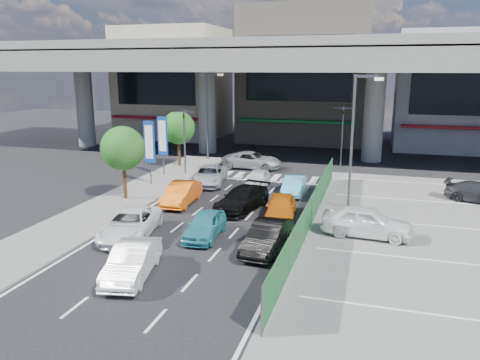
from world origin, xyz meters
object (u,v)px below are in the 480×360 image
(sedan_black_mid, at_px, (242,199))
(tree_far, at_px, (178,128))
(taxi_orange_left, at_px, (181,193))
(parked_sedan_white, at_px, (367,222))
(crossing_wagon_silver, at_px, (252,160))
(tree_near, at_px, (123,148))
(traffic_light_right, at_px, (343,121))
(wagon_silver_front_left, at_px, (209,175))
(taxi_teal_mid, at_px, (205,225))
(taxi_orange_right, at_px, (281,207))
(signboard_near, at_px, (149,144))
(traffic_cone, at_px, (335,215))
(sedan_white_mid_left, at_px, (130,224))
(hatch_white_back_mid, at_px, (132,261))
(sedan_white_front_mid, at_px, (258,179))
(kei_truck_front_right, at_px, (294,185))
(hatch_black_mid_right, at_px, (267,237))
(street_lamp_right, at_px, (355,131))
(traffic_light_left, at_px, (184,126))
(signboard_far, at_px, (163,138))

(sedan_black_mid, bearing_deg, tree_far, 141.33)
(taxi_orange_left, bearing_deg, parked_sedan_white, -17.62)
(taxi_orange_left, relative_size, crossing_wagon_silver, 0.83)
(tree_near, bearing_deg, taxi_orange_left, 2.71)
(traffic_light_right, bearing_deg, wagon_silver_front_left, -132.53)
(taxi_teal_mid, distance_m, taxi_orange_right, 5.09)
(taxi_orange_right, distance_m, wagon_silver_front_left, 9.26)
(parked_sedan_white, bearing_deg, taxi_teal_mid, 111.25)
(signboard_near, xyz_separation_m, traffic_cone, (13.68, -4.70, -2.63))
(taxi_orange_right, bearing_deg, signboard_near, 147.34)
(signboard_near, distance_m, sedan_white_mid_left, 11.00)
(tree_near, distance_m, hatch_white_back_mid, 12.15)
(signboard_near, xyz_separation_m, taxi_orange_left, (4.06, -3.81, -2.37))
(sedan_white_mid_left, xyz_separation_m, sedan_black_mid, (4.13, 6.04, 0.00))
(hatch_white_back_mid, relative_size, sedan_white_front_mid, 1.12)
(tree_far, xyz_separation_m, parked_sedan_white, (16.00, -13.15, -2.56))
(crossing_wagon_silver, bearing_deg, kei_truck_front_right, -143.96)
(tree_near, xyz_separation_m, wagon_silver_front_left, (3.75, 5.46, -2.71))
(wagon_silver_front_left, bearing_deg, traffic_light_right, 37.32)
(taxi_orange_left, bearing_deg, tree_near, 179.11)
(tree_near, bearing_deg, traffic_light_right, 50.19)
(traffic_light_right, bearing_deg, crossing_wagon_silver, -155.53)
(tree_near, xyz_separation_m, hatch_black_mid_right, (10.81, -5.85, -2.70))
(signboard_near, distance_m, hatch_white_back_mid, 15.66)
(tree_far, bearing_deg, hatch_black_mid_right, -54.63)
(hatch_black_mid_right, distance_m, sedan_black_mid, 6.59)
(kei_truck_front_right, bearing_deg, hatch_white_back_mid, -107.94)
(sedan_white_mid_left, xyz_separation_m, wagon_silver_front_left, (0.02, 11.47, -0.02))
(street_lamp_right, bearing_deg, taxi_teal_mid, -134.21)
(street_lamp_right, xyz_separation_m, sedan_white_front_mid, (-6.74, 3.51, -4.13))
(taxi_teal_mid, xyz_separation_m, crossing_wagon_silver, (-2.03, 16.73, 0.06))
(taxi_orange_left, bearing_deg, crossing_wagon_silver, 79.09)
(signboard_near, bearing_deg, traffic_cone, -18.96)
(taxi_teal_mid, bearing_deg, tree_near, 142.35)
(street_lamp_right, bearing_deg, tree_far, 150.42)
(traffic_light_left, distance_m, traffic_light_right, 13.63)
(taxi_teal_mid, bearing_deg, sedan_white_mid_left, -168.02)
(signboard_far, height_order, sedan_black_mid, signboard_far)
(signboard_near, xyz_separation_m, sedan_white_front_mid, (7.64, 1.52, -2.43))
(sedan_white_mid_left, height_order, parked_sedan_white, parked_sedan_white)
(taxi_orange_left, xyz_separation_m, taxi_orange_right, (6.59, -1.12, 0.00))
(sedan_white_front_mid, bearing_deg, taxi_orange_right, -70.19)
(taxi_orange_left, bearing_deg, sedan_white_mid_left, -94.76)
(crossing_wagon_silver, bearing_deg, sedan_white_mid_left, 176.73)
(sedan_white_mid_left, xyz_separation_m, sedan_white_front_mid, (3.71, 11.51, -0.05))
(hatch_black_mid_right, height_order, crossing_wagon_silver, crossing_wagon_silver)
(sedan_white_mid_left, distance_m, hatch_black_mid_right, 7.08)
(taxi_orange_left, distance_m, sedan_black_mid, 4.01)
(signboard_near, distance_m, wagon_silver_front_left, 4.85)
(signboard_near, bearing_deg, sedan_white_front_mid, 11.23)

